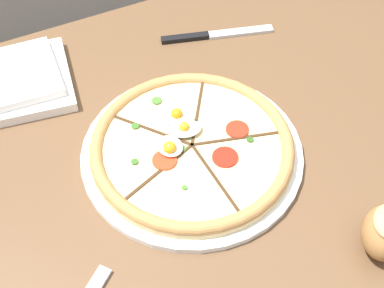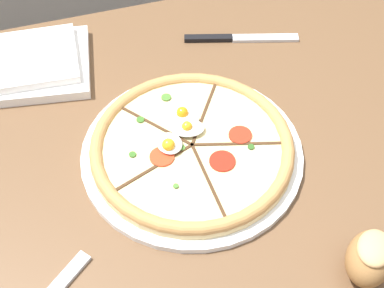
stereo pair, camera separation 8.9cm
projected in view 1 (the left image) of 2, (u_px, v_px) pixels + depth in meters
name	position (u px, v px, depth m)	size (l,w,h in m)	color
dining_table	(159.00, 195.00, 0.97)	(1.53, 0.87, 0.75)	brown
pizza	(192.00, 148.00, 0.90)	(0.38, 0.38, 0.05)	white
napkin_folded	(8.00, 82.00, 1.01)	(0.26, 0.23, 0.04)	white
knife_spare	(216.00, 35.00, 1.12)	(0.23, 0.08, 0.01)	silver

